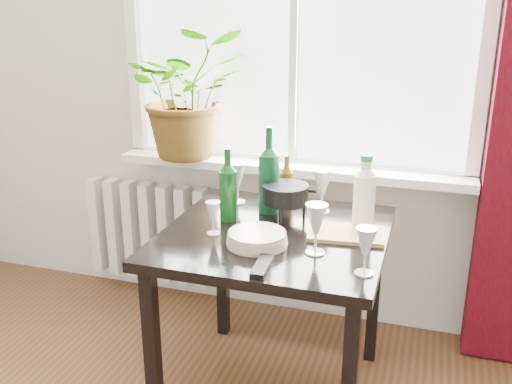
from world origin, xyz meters
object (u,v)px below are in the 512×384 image
(radiator, at_px, (158,232))
(cleaning_bottle, at_px, (365,191))
(bottle_amber, at_px, (287,182))
(table, at_px, (275,253))
(cutting_board, at_px, (346,234))
(potted_plant, at_px, (188,94))
(wineglass_back_center, at_px, (322,190))
(fondue_pot, at_px, (285,202))
(wineglass_front_right, at_px, (316,228))
(wineglass_back_left, at_px, (237,182))
(wine_bottle_right, at_px, (269,169))
(wine_bottle_left, at_px, (228,184))
(wineglass_far_right, at_px, (365,251))
(wineglass_front_left, at_px, (213,218))
(plate_stack, at_px, (257,238))
(tv_remote, at_px, (262,266))

(radiator, relative_size, cleaning_bottle, 2.69)
(cleaning_bottle, bearing_deg, bottle_amber, 160.89)
(table, relative_size, cutting_board, 2.98)
(potted_plant, distance_m, wineglass_back_center, 0.87)
(wineglass_back_center, distance_m, fondue_pot, 0.18)
(wineglass_front_right, xyz_separation_m, wineglass_back_center, (-0.06, 0.42, 0.00))
(table, height_order, wineglass_back_left, wineglass_back_left)
(wine_bottle_right, relative_size, wineglass_front_right, 1.98)
(wine_bottle_left, bearing_deg, bottle_amber, 48.21)
(wineglass_far_right, bearing_deg, wineglass_back_left, 139.65)
(cleaning_bottle, height_order, wineglass_front_left, cleaning_bottle)
(wine_bottle_left, height_order, plate_stack, wine_bottle_left)
(wineglass_front_left, bearing_deg, wineglass_front_right, -7.20)
(plate_stack, xyz_separation_m, fondue_pot, (0.03, 0.29, 0.05))
(bottle_amber, bearing_deg, wineglass_back_center, -2.37)
(potted_plant, distance_m, wineglass_front_right, 1.13)
(wine_bottle_right, relative_size, fondue_pot, 1.73)
(radiator, bearing_deg, cutting_board, -27.75)
(wineglass_front_right, relative_size, wineglass_back_center, 0.99)
(wineglass_back_left, xyz_separation_m, plate_stack, (0.22, -0.41, -0.07))
(bottle_amber, bearing_deg, wine_bottle_left, -131.79)
(potted_plant, bearing_deg, wineglass_front_right, -42.28)
(radiator, relative_size, wineglass_front_right, 4.24)
(table, bearing_deg, cleaning_bottle, 26.15)
(wineglass_back_left, bearing_deg, wine_bottle_left, -80.60)
(wineglass_front_right, distance_m, plate_stack, 0.23)
(wine_bottle_right, xyz_separation_m, plate_stack, (0.06, -0.34, -0.16))
(wine_bottle_right, height_order, plate_stack, wine_bottle_right)
(radiator, relative_size, wineglass_back_center, 4.19)
(potted_plant, xyz_separation_m, wineglass_back_center, (0.74, -0.31, -0.32))
(wineglass_far_right, height_order, plate_stack, wineglass_far_right)
(wine_bottle_left, height_order, wineglass_front_left, wine_bottle_left)
(cleaning_bottle, relative_size, fondue_pot, 1.38)
(fondue_pot, height_order, tv_remote, fondue_pot)
(plate_stack, relative_size, cutting_board, 0.79)
(wineglass_front_right, bearing_deg, cutting_board, 67.37)
(fondue_pot, distance_m, tv_remote, 0.47)
(radiator, relative_size, potted_plant, 1.27)
(bottle_amber, bearing_deg, wineglass_front_left, -116.87)
(wine_bottle_left, bearing_deg, table, -16.53)
(radiator, bearing_deg, tv_remote, -46.80)
(radiator, bearing_deg, wineglass_front_left, -49.07)
(table, relative_size, wineglass_front_left, 6.35)
(potted_plant, height_order, wine_bottle_left, potted_plant)
(wineglass_front_left, distance_m, tv_remote, 0.35)
(wine_bottle_right, bearing_deg, wine_bottle_left, -133.40)
(table, bearing_deg, wine_bottle_right, 113.11)
(cleaning_bottle, height_order, wineglass_front_right, cleaning_bottle)
(wine_bottle_left, height_order, tv_remote, wine_bottle_left)
(wineglass_far_right, relative_size, wineglass_front_left, 1.25)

